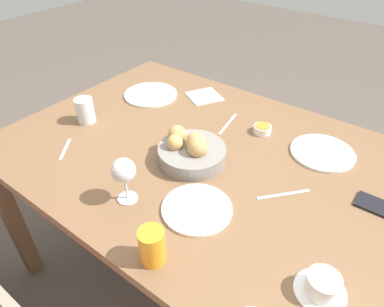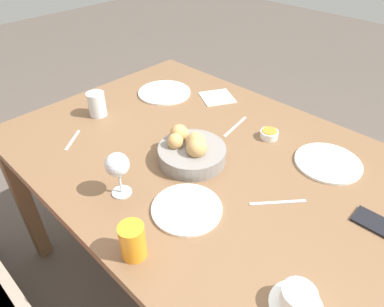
{
  "view_description": "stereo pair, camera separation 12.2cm",
  "coord_description": "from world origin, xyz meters",
  "px_view_note": "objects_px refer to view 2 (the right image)",
  "views": [
    {
      "loc": [
        -0.59,
        0.84,
        1.55
      ],
      "look_at": [
        -0.01,
        0.06,
        0.81
      ],
      "focal_mm": 32.0,
      "sensor_mm": 36.0,
      "label": 1
    },
    {
      "loc": [
        -0.68,
        0.76,
        1.55
      ],
      "look_at": [
        -0.01,
        0.06,
        0.81
      ],
      "focal_mm": 32.0,
      "sensor_mm": 36.0,
      "label": 2
    }
  ],
  "objects_px": {
    "knife_silver": "(278,202)",
    "spoon_coffee": "(73,140)",
    "cell_phone": "(380,226)",
    "wine_glass": "(117,166)",
    "coffee_cup": "(297,300)",
    "water_tumbler": "(97,104)",
    "juice_glass": "(133,241)",
    "bread_basket": "(191,151)",
    "plate_far_center": "(187,209)",
    "napkin": "(217,97)",
    "jam_bowl_honey": "(269,134)",
    "plate_near_right": "(164,92)",
    "fork_silver": "(235,127)",
    "plate_near_left": "(328,163)"
  },
  "relations": [
    {
      "from": "spoon_coffee",
      "to": "plate_near_right",
      "type": "bearing_deg",
      "value": -85.99
    },
    {
      "from": "water_tumbler",
      "to": "wine_glass",
      "type": "distance_m",
      "value": 0.53
    },
    {
      "from": "knife_silver",
      "to": "cell_phone",
      "type": "distance_m",
      "value": 0.29
    },
    {
      "from": "cell_phone",
      "to": "napkin",
      "type": "bearing_deg",
      "value": -17.45
    },
    {
      "from": "wine_glass",
      "to": "water_tumbler",
      "type": "bearing_deg",
      "value": -25.57
    },
    {
      "from": "juice_glass",
      "to": "plate_near_right",
      "type": "bearing_deg",
      "value": -47.1
    },
    {
      "from": "plate_near_left",
      "to": "wine_glass",
      "type": "distance_m",
      "value": 0.74
    },
    {
      "from": "plate_near_left",
      "to": "cell_phone",
      "type": "xyz_separation_m",
      "value": [
        -0.25,
        0.17,
        -0.0
      ]
    },
    {
      "from": "jam_bowl_honey",
      "to": "wine_glass",
      "type": "bearing_deg",
      "value": 74.88
    },
    {
      "from": "plate_near_right",
      "to": "cell_phone",
      "type": "distance_m",
      "value": 1.08
    },
    {
      "from": "juice_glass",
      "to": "coffee_cup",
      "type": "distance_m",
      "value": 0.42
    },
    {
      "from": "fork_silver",
      "to": "knife_silver",
      "type": "bearing_deg",
      "value": 145.67
    },
    {
      "from": "bread_basket",
      "to": "coffee_cup",
      "type": "xyz_separation_m",
      "value": [
        -0.56,
        0.23,
        -0.01
      ]
    },
    {
      "from": "knife_silver",
      "to": "coffee_cup",
      "type": "bearing_deg",
      "value": 129.7
    },
    {
      "from": "coffee_cup",
      "to": "plate_near_right",
      "type": "bearing_deg",
      "value": -26.54
    },
    {
      "from": "spoon_coffee",
      "to": "wine_glass",
      "type": "bearing_deg",
      "value": 173.41
    },
    {
      "from": "plate_far_center",
      "to": "napkin",
      "type": "distance_m",
      "value": 0.74
    },
    {
      "from": "plate_near_right",
      "to": "coffee_cup",
      "type": "bearing_deg",
      "value": 153.46
    },
    {
      "from": "fork_silver",
      "to": "bread_basket",
      "type": "bearing_deg",
      "value": 94.38
    },
    {
      "from": "knife_silver",
      "to": "spoon_coffee",
      "type": "xyz_separation_m",
      "value": [
        0.77,
        0.27,
        -0.0
      ]
    },
    {
      "from": "plate_near_left",
      "to": "spoon_coffee",
      "type": "xyz_separation_m",
      "value": [
        0.79,
        0.56,
        -0.0
      ]
    },
    {
      "from": "bread_basket",
      "to": "water_tumbler",
      "type": "xyz_separation_m",
      "value": [
        0.51,
        0.05,
        0.01
      ]
    },
    {
      "from": "juice_glass",
      "to": "plate_far_center",
      "type": "bearing_deg",
      "value": -86.57
    },
    {
      "from": "spoon_coffee",
      "to": "juice_glass",
      "type": "bearing_deg",
      "value": 164.82
    },
    {
      "from": "juice_glass",
      "to": "knife_silver",
      "type": "relative_size",
      "value": 0.74
    },
    {
      "from": "cell_phone",
      "to": "wine_glass",
      "type": "bearing_deg",
      "value": 33.81
    },
    {
      "from": "plate_far_center",
      "to": "water_tumbler",
      "type": "xyz_separation_m",
      "value": [
        0.68,
        -0.13,
        0.05
      ]
    },
    {
      "from": "wine_glass",
      "to": "spoon_coffee",
      "type": "height_order",
      "value": "wine_glass"
    },
    {
      "from": "napkin",
      "to": "cell_phone",
      "type": "bearing_deg",
      "value": 162.55
    },
    {
      "from": "bread_basket",
      "to": "coffee_cup",
      "type": "bearing_deg",
      "value": 158.07
    },
    {
      "from": "jam_bowl_honey",
      "to": "cell_phone",
      "type": "height_order",
      "value": "jam_bowl_honey"
    },
    {
      "from": "coffee_cup",
      "to": "cell_phone",
      "type": "distance_m",
      "value": 0.39
    },
    {
      "from": "plate_far_center",
      "to": "water_tumbler",
      "type": "relative_size",
      "value": 2.07
    },
    {
      "from": "jam_bowl_honey",
      "to": "fork_silver",
      "type": "xyz_separation_m",
      "value": [
        0.14,
        0.03,
        -0.01
      ]
    },
    {
      "from": "plate_far_center",
      "to": "wine_glass",
      "type": "bearing_deg",
      "value": 24.65
    },
    {
      "from": "plate_far_center",
      "to": "fork_silver",
      "type": "relative_size",
      "value": 1.21
    },
    {
      "from": "plate_far_center",
      "to": "water_tumbler",
      "type": "bearing_deg",
      "value": -11.14
    },
    {
      "from": "water_tumbler",
      "to": "juice_glass",
      "type": "bearing_deg",
      "value": 153.45
    },
    {
      "from": "fork_silver",
      "to": "napkin",
      "type": "xyz_separation_m",
      "value": [
        0.22,
        -0.14,
        0.0
      ]
    },
    {
      "from": "plate_near_right",
      "to": "juice_glass",
      "type": "relative_size",
      "value": 2.37
    },
    {
      "from": "plate_near_left",
      "to": "jam_bowl_honey",
      "type": "bearing_deg",
      "value": 1.62
    },
    {
      "from": "plate_near_right",
      "to": "jam_bowl_honey",
      "type": "xyz_separation_m",
      "value": [
        -0.58,
        -0.03,
        0.01
      ]
    },
    {
      "from": "spoon_coffee",
      "to": "napkin",
      "type": "distance_m",
      "value": 0.69
    },
    {
      "from": "juice_glass",
      "to": "spoon_coffee",
      "type": "distance_m",
      "value": 0.62
    },
    {
      "from": "bread_basket",
      "to": "cell_phone",
      "type": "distance_m",
      "value": 0.63
    },
    {
      "from": "juice_glass",
      "to": "cell_phone",
      "type": "bearing_deg",
      "value": -128.21
    },
    {
      "from": "plate_near_right",
      "to": "water_tumbler",
      "type": "distance_m",
      "value": 0.34
    },
    {
      "from": "juice_glass",
      "to": "fork_silver",
      "type": "relative_size",
      "value": 0.59
    },
    {
      "from": "fork_silver",
      "to": "napkin",
      "type": "bearing_deg",
      "value": -32.62
    },
    {
      "from": "wine_glass",
      "to": "plate_near_right",
      "type": "bearing_deg",
      "value": -53.49
    }
  ]
}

